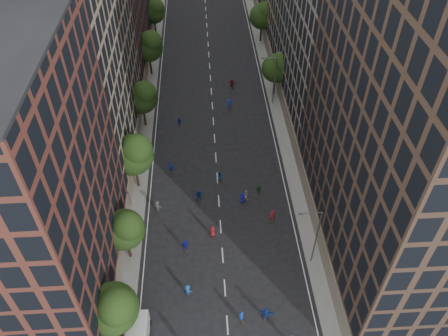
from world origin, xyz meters
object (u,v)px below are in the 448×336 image
Objects in this scene: streetlamp_far at (274,78)px; skater_1 at (241,316)px; cargo_van at (137,336)px; streetlamp_near at (315,235)px.

skater_1 is at bearing -102.44° from streetlamp_far.
skater_1 is at bearing 10.33° from cargo_van.
streetlamp_far is at bearing 90.00° from streetlamp_near.
streetlamp_far reaches higher than skater_1.
streetlamp_near is at bearing -164.93° from skater_1.
streetlamp_near is 21.92m from cargo_van.
streetlamp_near reaches higher than skater_1.
cargo_van is at bearing -115.15° from streetlamp_far.
cargo_van is (-19.67, -41.89, -3.83)m from streetlamp_far.
streetlamp_far is 5.29× the size of skater_1.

